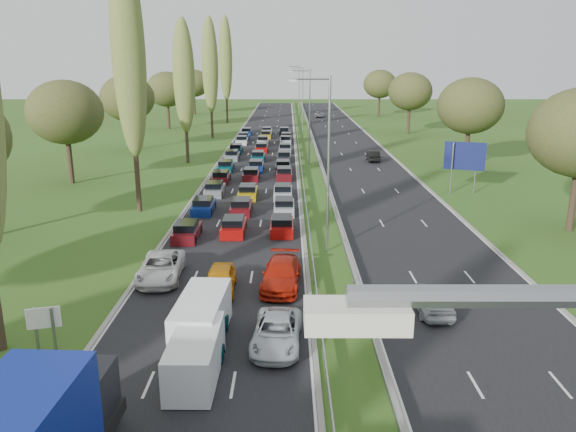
{
  "coord_description": "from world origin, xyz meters",
  "views": [
    {
      "loc": [
        1.77,
        5.55,
        12.87
      ],
      "look_at": [
        1.76,
        46.86,
        1.5
      ],
      "focal_mm": 35.0,
      "sensor_mm": 36.0,
      "label": 1
    }
  ],
  "objects": [
    {
      "name": "ground",
      "position": [
        4.5,
        80.0,
        0.0
      ],
      "size": [
        260.0,
        260.0,
        0.0
      ],
      "primitive_type": "plane",
      "color": "#354F18",
      "rests_on": "ground"
    },
    {
      "name": "near_carriageway",
      "position": [
        -2.25,
        82.5,
        0.0
      ],
      "size": [
        10.5,
        215.0,
        0.04
      ],
      "primitive_type": "cube",
      "color": "black",
      "rests_on": "ground"
    },
    {
      "name": "far_carriageway",
      "position": [
        11.25,
        82.5,
        0.0
      ],
      "size": [
        10.5,
        215.0,
        0.04
      ],
      "primitive_type": "cube",
      "color": "black",
      "rests_on": "ground"
    },
    {
      "name": "central_reservation",
      "position": [
        4.5,
        82.5,
        0.55
      ],
      "size": [
        2.36,
        215.0,
        0.32
      ],
      "color": "gray",
      "rests_on": "ground"
    },
    {
      "name": "lamp_columns",
      "position": [
        4.5,
        78.0,
        6.0
      ],
      "size": [
        0.18,
        140.18,
        12.0
      ],
      "color": "gray",
      "rests_on": "ground"
    },
    {
      "name": "poplar_row",
      "position": [
        -11.5,
        68.17,
        12.39
      ],
      "size": [
        2.8,
        127.8,
        22.44
      ],
      "color": "#2D2116",
      "rests_on": "ground"
    },
    {
      "name": "woodland_left",
      "position": [
        -22.0,
        62.63,
        7.68
      ],
      "size": [
        8.0,
        166.0,
        11.1
      ],
      "color": "#2D2116",
      "rests_on": "ground"
    },
    {
      "name": "woodland_right",
      "position": [
        24.0,
        66.67,
        7.68
      ],
      "size": [
        8.0,
        153.0,
        11.1
      ],
      "color": "#2D2116",
      "rests_on": "ground"
    },
    {
      "name": "traffic_queue_fill",
      "position": [
        -2.23,
        77.43,
        0.44
      ],
      "size": [
        9.03,
        67.09,
        0.8
      ],
      "color": "#590F14",
      "rests_on": "ground"
    },
    {
      "name": "near_car_2",
      "position": [
        -6.0,
        37.72,
        0.77
      ],
      "size": [
        2.74,
        5.51,
        1.5
      ],
      "primitive_type": "imported",
      "rotation": [
        0.0,
        0.0,
        0.05
      ],
      "color": "silver",
      "rests_on": "near_carriageway"
    },
    {
      "name": "near_car_7",
      "position": [
        -2.1,
        29.44,
        0.73
      ],
      "size": [
        2.17,
        4.97,
        1.42
      ],
      "primitive_type": "imported",
      "rotation": [
        0.0,
        0.0,
        0.04
      ],
      "color": "#043E47",
      "rests_on": "near_carriageway"
    },
    {
      "name": "near_car_8",
      "position": [
        -2.14,
        35.77,
        0.74
      ],
      "size": [
        1.82,
        4.28,
        1.44
      ],
      "primitive_type": "imported",
      "rotation": [
        0.0,
        0.0,
        0.03
      ],
      "color": "orange",
      "rests_on": "near_carriageway"
    },
    {
      "name": "near_car_10",
      "position": [
        1.24,
        29.34,
        0.69
      ],
      "size": [
        2.5,
        4.93,
        1.33
      ],
      "primitive_type": "imported",
      "rotation": [
        0.0,
        0.0,
        -0.06
      ],
      "color": "#B8BEC2",
      "rests_on": "near_carriageway"
    },
    {
      "name": "near_car_11",
      "position": [
        1.37,
        36.49,
        0.79
      ],
      "size": [
        2.56,
        5.45,
        1.54
      ],
      "primitive_type": "imported",
      "rotation": [
        0.0,
        0.0,
        -0.08
      ],
      "color": "#B61C0B",
      "rests_on": "near_carriageway"
    },
    {
      "name": "far_car_0",
      "position": [
        9.36,
        33.09,
        0.74
      ],
      "size": [
        1.86,
        4.3,
        1.44
      ],
      "primitive_type": "imported",
      "rotation": [
        0.0,
        0.0,
        3.18
      ],
      "color": "#A9ADB3",
      "rests_on": "far_carriageway"
    },
    {
      "name": "far_car_1",
      "position": [
        13.18,
        80.11,
        0.72
      ],
      "size": [
        1.57,
        4.25,
        1.39
      ],
      "primitive_type": "imported",
      "rotation": [
        0.0,
        0.0,
        3.12
      ],
      "color": "black",
      "rests_on": "far_carriageway"
    },
    {
      "name": "far_car_2",
      "position": [
        9.27,
        142.13,
        0.68
      ],
      "size": [
        2.39,
        4.82,
        1.31
      ],
      "primitive_type": "imported",
      "rotation": [
        0.0,
        0.0,
        3.1
      ],
      "color": "gray",
      "rests_on": "far_carriageway"
    },
    {
      "name": "white_van_front",
      "position": [
        -2.1,
        26.8,
        1.0
      ],
      "size": [
        1.9,
        4.85,
        1.95
      ],
      "rotation": [
        0.0,
        0.0,
        -0.01
      ],
      "color": "white",
      "rests_on": "near_carriageway"
    },
    {
      "name": "white_van_rear",
      "position": [
        -2.35,
        30.29,
        1.08
      ],
      "size": [
        2.06,
        5.25,
        2.11
      ],
      "rotation": [
        0.0,
        0.0,
        -0.06
      ],
      "color": "white",
      "rests_on": "near_carriageway"
    },
    {
      "name": "info_sign",
      "position": [
        -9.4,
        28.97,
        1.37
      ],
      "size": [
        1.48,
        0.47,
        2.1
      ],
      "color": "gray",
      "rests_on": "ground"
    },
    {
      "name": "direction_sign",
      "position": [
        19.4,
        61.05,
        3.57
      ],
      "size": [
        3.83,
        1.36,
        5.2
      ],
      "color": "gray",
      "rests_on": "ground"
    }
  ]
}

